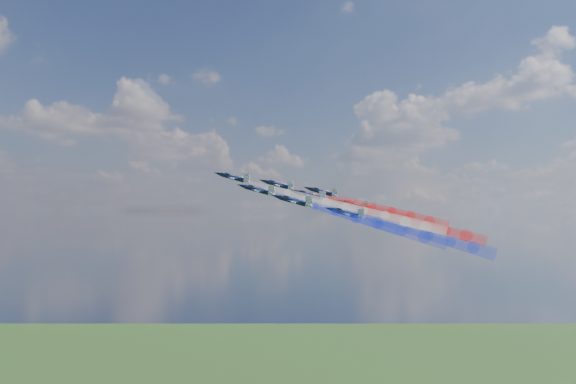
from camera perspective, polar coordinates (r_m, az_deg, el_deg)
jet_lead at (r=178.57m, az=-4.60°, el=1.20°), size 13.17×13.47×6.12m
trail_lead at (r=174.12m, az=1.57°, el=-0.48°), size 22.85×25.74×11.86m
jet_inner_left at (r=169.19m, az=-2.58°, el=0.17°), size 13.17×13.47×6.12m
trail_inner_left at (r=165.57m, az=3.98°, el=-1.63°), size 22.85×25.74×11.86m
jet_inner_right at (r=184.46m, az=-0.85°, el=0.61°), size 13.17×13.47×6.12m
trail_inner_right at (r=181.29m, az=5.17°, el=-1.03°), size 22.85×25.74×11.86m
jet_outer_left at (r=156.54m, az=0.45°, el=-0.75°), size 13.17×13.47×6.12m
trail_outer_left at (r=154.14m, az=7.59°, el=-2.70°), size 22.85×25.74×11.86m
jet_center_third at (r=175.71m, az=1.75°, el=-0.27°), size 13.17×13.47×6.12m
trail_center_third at (r=173.56m, az=8.11°, el=-1.99°), size 22.85×25.74×11.86m
jet_outer_right at (r=191.07m, az=2.84°, el=0.01°), size 13.17×13.47×6.12m
trail_outer_right at (r=189.17m, az=8.69°, el=-1.57°), size 22.85×25.74×11.86m
jet_rear_left at (r=164.23m, az=4.88°, el=-1.78°), size 13.17×13.47×6.12m
trail_rear_left at (r=163.36m, az=11.70°, el=-3.62°), size 22.85×25.74×11.86m
jet_rear_right at (r=182.86m, az=5.38°, el=-1.10°), size 13.17×13.47×6.12m
trail_rear_right at (r=181.98m, az=11.50°, el=-2.75°), size 22.85×25.74×11.86m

